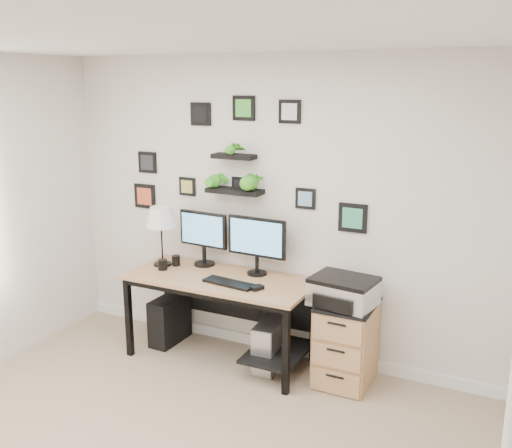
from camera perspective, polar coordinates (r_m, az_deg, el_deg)
The scene contains 14 objects.
room at distance 5.31m, azimuth 1.31°, elevation -11.83°, with size 4.00×4.00×4.00m.
desk at distance 4.93m, azimuth -3.10°, elevation -6.63°, with size 1.60×0.70×0.75m.
monitor_left at distance 5.12m, azimuth -5.29°, elevation -1.04°, with size 0.48×0.20×0.49m.
monitor_right at distance 4.85m, azimuth 0.07°, elevation -1.72°, with size 0.54×0.18×0.50m.
keyboard at distance 4.70m, azimuth -2.69°, elevation -5.92°, with size 0.45×0.14×0.02m, color black.
mouse at distance 4.58m, azimuth 0.07°, elevation -6.40°, with size 0.07×0.11×0.03m, color black.
table_lamp at distance 5.14m, azimuth -9.49°, elevation 0.55°, with size 0.27×0.27×0.54m.
mug at distance 5.11m, azimuth -9.32°, elevation -4.04°, with size 0.08×0.08×0.09m, color black.
pen_cup at distance 5.21m, azimuth -8.00°, elevation -3.64°, with size 0.07×0.07×0.09m, color black.
pc_tower_black at distance 5.43m, azimuth -8.62°, elevation -9.43°, with size 0.19×0.43×0.43m, color black.
pc_tower_grey at distance 4.92m, azimuth 1.37°, elevation -12.00°, with size 0.21×0.43×0.41m.
file_cabinet at distance 4.71m, azimuth 8.98°, elevation -11.66°, with size 0.43×0.53×0.67m.
printer at distance 4.52m, azimuth 8.73°, elevation -6.66°, with size 0.52×0.44×0.22m.
wall_decor at distance 4.92m, azimuth -2.18°, elevation 5.57°, with size 2.29×0.18×1.07m.
Camera 1 is at (1.99, -2.36, 2.36)m, focal length 40.00 mm.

